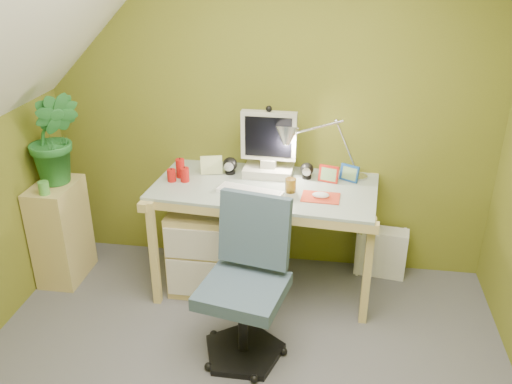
# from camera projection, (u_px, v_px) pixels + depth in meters

# --- Properties ---
(wall_back) EXTENTS (3.20, 0.01, 2.40)m
(wall_back) POSITION_uv_depth(u_px,v_px,m) (269.00, 111.00, 3.81)
(wall_back) COLOR olive
(wall_back) RESTS_ON floor
(desk) EXTENTS (1.54, 0.86, 0.80)m
(desk) POSITION_uv_depth(u_px,v_px,m) (265.00, 236.00, 3.82)
(desk) COLOR tan
(desk) RESTS_ON floor
(monitor) EXTENTS (0.35, 0.21, 0.48)m
(monitor) POSITION_uv_depth(u_px,v_px,m) (269.00, 143.00, 3.71)
(monitor) COLOR beige
(monitor) RESTS_ON desk
(speaker_left) EXTENTS (0.11, 0.11, 0.12)m
(speaker_left) POSITION_uv_depth(u_px,v_px,m) (230.00, 165.00, 3.81)
(speaker_left) COLOR black
(speaker_left) RESTS_ON desk
(speaker_right) EXTENTS (0.11, 0.11, 0.11)m
(speaker_right) POSITION_uv_depth(u_px,v_px,m) (307.00, 171.00, 3.73)
(speaker_right) COLOR black
(speaker_right) RESTS_ON desk
(keyboard) EXTENTS (0.45, 0.24, 0.02)m
(keyboard) POSITION_uv_depth(u_px,v_px,m) (250.00, 192.00, 3.53)
(keyboard) COLOR white
(keyboard) RESTS_ON desk
(mousepad) EXTENTS (0.25, 0.18, 0.01)m
(mousepad) POSITION_uv_depth(u_px,v_px,m) (321.00, 197.00, 3.47)
(mousepad) COLOR red
(mousepad) RESTS_ON desk
(mouse) EXTENTS (0.12, 0.08, 0.04)m
(mouse) POSITION_uv_depth(u_px,v_px,m) (321.00, 195.00, 3.47)
(mouse) COLOR white
(mouse) RESTS_ON mousepad
(amber_tumbler) EXTENTS (0.08, 0.08, 0.09)m
(amber_tumbler) POSITION_uv_depth(u_px,v_px,m) (291.00, 185.00, 3.54)
(amber_tumbler) COLOR #875D13
(amber_tumbler) RESTS_ON desk
(candle_cluster) EXTENTS (0.21, 0.19, 0.13)m
(candle_cluster) POSITION_uv_depth(u_px,v_px,m) (179.00, 170.00, 3.71)
(candle_cluster) COLOR red
(candle_cluster) RESTS_ON desk
(photo_frame_red) EXTENTS (0.14, 0.06, 0.12)m
(photo_frame_red) POSITION_uv_depth(u_px,v_px,m) (329.00, 174.00, 3.68)
(photo_frame_red) COLOR #AE1E12
(photo_frame_red) RESTS_ON desk
(photo_frame_blue) EXTENTS (0.13, 0.08, 0.11)m
(photo_frame_blue) POSITION_uv_depth(u_px,v_px,m) (349.00, 173.00, 3.69)
(photo_frame_blue) COLOR navy
(photo_frame_blue) RESTS_ON desk
(photo_frame_green) EXTENTS (0.15, 0.06, 0.13)m
(photo_frame_green) POSITION_uv_depth(u_px,v_px,m) (211.00, 165.00, 3.80)
(photo_frame_green) COLOR beige
(photo_frame_green) RESTS_ON desk
(desk_lamp) EXTENTS (0.60, 0.27, 0.64)m
(desk_lamp) POSITION_uv_depth(u_px,v_px,m) (336.00, 135.00, 3.62)
(desk_lamp) COLOR #BCBCC1
(desk_lamp) RESTS_ON desk
(side_ledge) EXTENTS (0.28, 0.43, 0.75)m
(side_ledge) POSITION_uv_depth(u_px,v_px,m) (61.00, 232.00, 3.93)
(side_ledge) COLOR tan
(side_ledge) RESTS_ON floor
(potted_plant) EXTENTS (0.42, 0.36, 0.66)m
(potted_plant) POSITION_uv_depth(u_px,v_px,m) (55.00, 138.00, 3.67)
(potted_plant) COLOR #25702E
(potted_plant) RESTS_ON side_ledge
(green_cup) EXTENTS (0.08, 0.08, 0.09)m
(green_cup) POSITION_uv_depth(u_px,v_px,m) (44.00, 188.00, 3.61)
(green_cup) COLOR #54A946
(green_cup) RESTS_ON side_ledge
(task_chair) EXTENTS (0.63, 0.63, 0.96)m
(task_chair) POSITION_uv_depth(u_px,v_px,m) (243.00, 289.00, 3.11)
(task_chair) COLOR #394D5E
(task_chair) RESTS_ON floor
(radiator) EXTENTS (0.39, 0.19, 0.37)m
(radiator) POSITION_uv_depth(u_px,v_px,m) (381.00, 252.00, 4.04)
(radiator) COLOR white
(radiator) RESTS_ON floor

